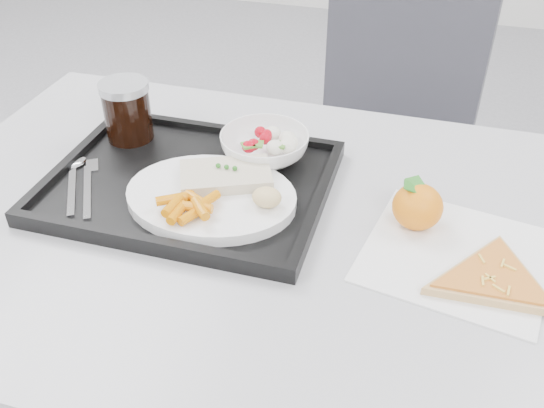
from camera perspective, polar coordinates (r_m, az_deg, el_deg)
name	(u,v)px	position (r m, az deg, el deg)	size (l,w,h in m)	color
table	(274,253)	(0.98, 0.18, -4.68)	(1.20, 0.80, 0.75)	#BDBEC0
chair	(390,135)	(1.61, 11.04, 6.40)	(0.50, 0.50, 0.93)	#38383F
tray	(190,184)	(1.01, -7.72, 1.91)	(0.45, 0.35, 0.03)	black
dinner_plate	(211,197)	(0.95, -5.75, 0.67)	(0.27, 0.27, 0.02)	white
fish_fillet	(226,175)	(0.96, -4.37, 2.70)	(0.16, 0.14, 0.03)	beige
bread_roll	(267,197)	(0.90, -0.49, 0.64)	(0.05, 0.05, 0.03)	#E9BA8F
salad_bowl	(265,146)	(1.04, -0.70, 5.46)	(0.15, 0.15, 0.05)	white
cola_glass	(127,110)	(1.12, -13.49, 8.62)	(0.09, 0.09, 0.11)	black
cutlery	(80,178)	(1.05, -17.61, 2.32)	(0.12, 0.16, 0.01)	silver
napkin	(456,255)	(0.91, 16.90, -4.65)	(0.29, 0.28, 0.00)	white
tangerine	(418,206)	(0.93, 13.54, -0.22)	(0.09, 0.09, 0.07)	#FF590F
pizza_slice	(493,279)	(0.87, 20.10, -6.64)	(0.28, 0.28, 0.02)	tan
carrot_pile	(189,205)	(0.90, -7.86, -0.12)	(0.09, 0.08, 0.02)	orange
salad_contents	(274,141)	(1.04, 0.17, 5.92)	(0.09, 0.09, 0.02)	#B10715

